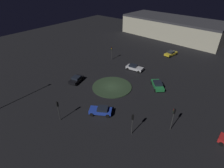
{
  "coord_description": "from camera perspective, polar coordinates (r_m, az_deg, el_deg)",
  "views": [
    {
      "loc": [
        -25.91,
        -20.85,
        21.28
      ],
      "look_at": [
        0.0,
        0.0,
        0.78
      ],
      "focal_mm": 28.68,
      "sensor_mm": 36.0,
      "label": 1
    }
  ],
  "objects": [
    {
      "name": "traffic_light_southwest",
      "position": [
        27.18,
        6.52,
        -11.47
      ],
      "size": [
        0.38,
        0.39,
        3.91
      ],
      "rotation": [
        0.0,
        0.0,
        0.9
      ],
      "color": "#2D2D2D",
      "rests_on": "ground_plane"
    },
    {
      "name": "car_yellow",
      "position": [
        57.92,
        18.28,
        9.27
      ],
      "size": [
        4.83,
        2.73,
        1.42
      ],
      "rotation": [
        0.0,
        0.0,
        2.94
      ],
      "color": "gold",
      "rests_on": "ground_plane"
    },
    {
      "name": "car_blue",
      "position": [
        31.98,
        -3.55,
        -8.4
      ],
      "size": [
        3.54,
        4.29,
        1.37
      ],
      "rotation": [
        0.0,
        0.0,
        2.11
      ],
      "color": "#1E38A5",
      "rests_on": "ground_plane"
    },
    {
      "name": "store_building",
      "position": [
        76.43,
        18.72,
        16.68
      ],
      "size": [
        17.65,
        38.82,
        7.14
      ],
      "rotation": [
        0.0,
        0.0,
        1.5
      ],
      "color": "#B7B299",
      "rests_on": "ground_plane"
    },
    {
      "name": "traffic_light_south",
      "position": [
        29.05,
        18.97,
        -9.39
      ],
      "size": [
        0.35,
        0.38,
        4.25
      ],
      "rotation": [
        0.0,
        0.0,
        1.31
      ],
      "color": "#2D2D2D",
      "rests_on": "ground_plane"
    },
    {
      "name": "car_silver",
      "position": [
        46.62,
        7.13,
        5.23
      ],
      "size": [
        2.42,
        4.49,
        1.38
      ],
      "rotation": [
        0.0,
        0.0,
        -1.46
      ],
      "color": "silver",
      "rests_on": "ground_plane"
    },
    {
      "name": "car_green",
      "position": [
        40.07,
        14.33,
        -0.25
      ],
      "size": [
        4.44,
        4.26,
        1.45
      ],
      "rotation": [
        0.0,
        0.0,
        3.88
      ],
      "color": "#1E7238",
      "rests_on": "ground_plane"
    },
    {
      "name": "roundabout_island",
      "position": [
        39.43,
        0.0,
        -0.86
      ],
      "size": [
        8.69,
        8.69,
        0.17
      ],
      "primitive_type": "cylinder",
      "color": "#263823",
      "rests_on": "ground_plane"
    },
    {
      "name": "car_black",
      "position": [
        41.77,
        -11.33,
        1.47
      ],
      "size": [
        4.22,
        2.93,
        1.36
      ],
      "rotation": [
        0.0,
        0.0,
        0.28
      ],
      "color": "black",
      "rests_on": "ground_plane"
    },
    {
      "name": "ground_plane",
      "position": [
        39.48,
        0.0,
        -0.97
      ],
      "size": [
        116.03,
        116.03,
        0.0
      ],
      "primitive_type": "plane",
      "color": "black"
    },
    {
      "name": "traffic_light_northeast",
      "position": [
        51.58,
        -0.13,
        10.59
      ],
      "size": [
        0.39,
        0.38,
        3.84
      ],
      "rotation": [
        0.0,
        0.0,
        -2.46
      ],
      "color": "#2D2D2D",
      "rests_on": "ground_plane"
    },
    {
      "name": "traffic_light_west",
      "position": [
        30.66,
        -16.84,
        -7.1
      ],
      "size": [
        0.36,
        0.3,
        3.89
      ],
      "rotation": [
        0.0,
        0.0,
        -0.02
      ],
      "color": "#2D2D2D",
      "rests_on": "ground_plane"
    }
  ]
}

